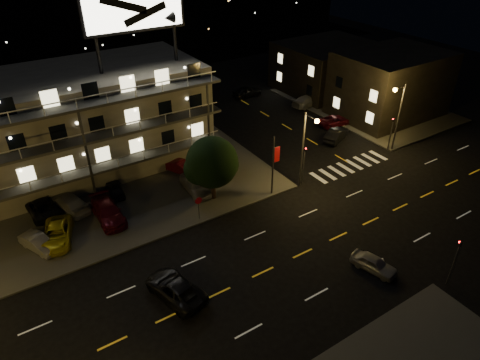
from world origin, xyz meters
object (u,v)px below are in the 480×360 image
lot_car_4 (195,185)px  lot_car_7 (68,202)px  road_car_east (374,264)px  tree (212,164)px  side_car_0 (336,134)px  lot_car_2 (57,234)px  road_car_west (175,288)px

lot_car_4 → lot_car_7: 11.94m
road_car_east → tree: bearing=94.8°
lot_car_7 → side_car_0: lot_car_7 is taller
lot_car_2 → side_car_0: (33.22, 1.42, -0.09)m
lot_car_2 → lot_car_7: bearing=83.4°
lot_car_4 → side_car_0: bearing=5.2°
side_car_0 → road_car_east: size_ratio=1.25×
lot_car_2 → road_car_east: bearing=-21.4°
lot_car_4 → lot_car_7: size_ratio=0.85×
lot_car_2 → lot_car_7: (1.94, 4.11, 0.08)m
lot_car_2 → road_car_east: lot_car_2 is taller
lot_car_2 → side_car_0: 33.25m
lot_car_2 → lot_car_4: lot_car_4 is taller
lot_car_7 → road_car_west: bearing=87.9°
side_car_0 → tree: bearing=75.1°
lot_car_4 → side_car_0: (19.94, 1.04, -0.17)m
tree → road_car_west: (-8.45, -9.34, -3.25)m
road_car_east → side_car_0: bearing=38.1°
tree → side_car_0: 19.50m
tree → lot_car_4: tree is taller
lot_car_2 → road_car_east: (19.94, -16.76, -0.22)m
tree → lot_car_4: 3.70m
tree → road_car_east: 16.64m
lot_car_2 → tree: bearing=12.6°
road_car_west → side_car_0: bearing=-169.3°
tree → road_car_east: size_ratio=1.77×
tree → side_car_0: size_ratio=1.42×
lot_car_4 → road_car_west: 13.51m
lot_car_2 → road_car_west: (5.77, -10.84, -0.11)m
tree → lot_car_7: (-12.27, 5.61, -3.05)m
side_car_0 → road_car_east: bearing=120.2°
lot_car_7 → road_car_west: size_ratio=1.01×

